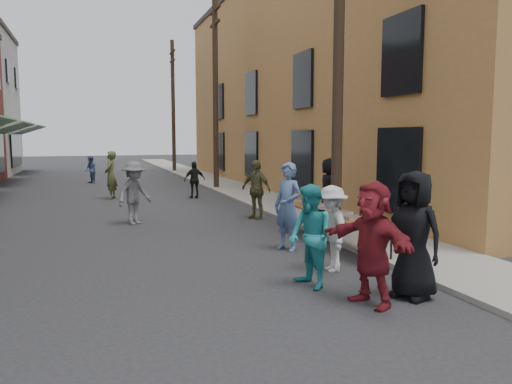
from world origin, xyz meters
TOP-DOWN VIEW (x-y plane):
  - ground at (0.00, 0.00)m, footprint 120.00×120.00m
  - sidewalk at (5.00, 15.00)m, footprint 2.20×60.00m
  - building_ochre at (11.10, 14.00)m, footprint 10.00×28.00m
  - utility_pole_near at (4.30, 3.00)m, footprint 0.26×0.26m
  - utility_pole_mid at (4.30, 15.00)m, footprint 0.26×0.26m
  - utility_pole_far at (4.30, 27.00)m, footprint 0.26×0.26m
  - serving_table at (3.80, 2.18)m, footprint 0.70×4.00m
  - catering_tray_sausage at (3.80, 0.53)m, footprint 0.50×0.33m
  - catering_tray_foil_b at (3.80, 1.18)m, footprint 0.50×0.33m
  - catering_tray_buns at (3.80, 1.88)m, footprint 0.50×0.33m
  - catering_tray_foil_d at (3.80, 2.58)m, footprint 0.50×0.33m
  - catering_tray_buns_end at (3.80, 3.28)m, footprint 0.50×0.33m
  - condiment_jar_a at (3.58, 0.23)m, footprint 0.07×0.07m
  - condiment_jar_b at (3.58, 0.33)m, footprint 0.07×0.07m
  - condiment_jar_c at (3.58, 0.43)m, footprint 0.07×0.07m
  - cup_stack at (4.00, 0.28)m, footprint 0.08×0.08m
  - guest_front_a at (3.22, -1.54)m, footprint 0.95×1.13m
  - guest_front_b at (2.65, 2.09)m, footprint 0.73×0.83m
  - guest_front_c at (1.97, -0.56)m, footprint 0.75×0.91m
  - guest_front_d at (2.76, 0.23)m, footprint 0.73×1.10m
  - guest_front_e at (3.34, 6.30)m, footprint 0.94×1.10m
  - guest_queue_back at (2.47, -1.61)m, footprint 0.95×1.78m
  - server at (5.06, 4.84)m, footprint 0.81×1.00m
  - passerby_left at (-0.22, 6.45)m, footprint 1.31×1.22m
  - passerby_mid at (2.60, 11.77)m, footprint 0.89×0.42m
  - passerby_right at (-0.58, 12.63)m, footprint 0.64×0.80m
  - passerby_far at (-1.29, 19.79)m, footprint 0.79×0.87m

SIDE VIEW (x-z plane):
  - ground at x=0.00m, z-range 0.00..0.00m
  - sidewalk at x=5.00m, z-range 0.00..0.10m
  - serving_table at x=3.80m, z-range 0.34..1.09m
  - passerby_far at x=-1.29m, z-range 0.00..1.45m
  - passerby_mid at x=2.60m, z-range 0.00..1.48m
  - catering_tray_sausage at x=3.80m, z-range 0.75..0.83m
  - catering_tray_foil_b at x=3.80m, z-range 0.75..0.83m
  - catering_tray_buns at x=3.80m, z-range 0.75..0.83m
  - catering_tray_foil_d at x=3.80m, z-range 0.75..0.83m
  - catering_tray_buns_end at x=3.80m, z-range 0.75..0.83m
  - condiment_jar_a at x=3.58m, z-range 0.75..0.83m
  - condiment_jar_b at x=3.58m, z-range 0.75..0.83m
  - condiment_jar_c at x=3.58m, z-range 0.75..0.83m
  - guest_front_d at x=2.76m, z-range 0.00..1.59m
  - cup_stack at x=4.00m, z-range 0.75..0.87m
  - guest_front_c at x=1.97m, z-range 0.00..1.70m
  - guest_front_e at x=3.34m, z-range 0.00..1.77m
  - passerby_left at x=-0.22m, z-range 0.00..1.77m
  - guest_queue_back at x=2.47m, z-range 0.00..1.84m
  - passerby_right at x=-0.58m, z-range 0.00..1.90m
  - guest_front_b at x=2.65m, z-range 0.00..1.92m
  - guest_front_a at x=3.22m, z-range 0.00..1.96m
  - server at x=5.06m, z-range 0.10..1.86m
  - utility_pole_near at x=4.30m, z-range 0.00..9.00m
  - utility_pole_mid at x=4.30m, z-range 0.00..9.00m
  - utility_pole_far at x=4.30m, z-range 0.00..9.00m
  - building_ochre at x=11.10m, z-range 0.00..10.00m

